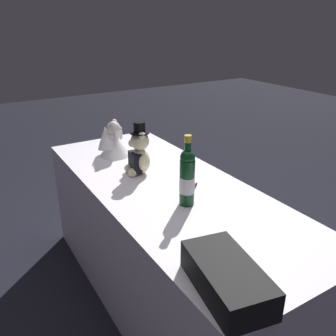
% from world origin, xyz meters
% --- Properties ---
extents(ground_plane, '(12.00, 12.00, 0.00)m').
position_xyz_m(ground_plane, '(0.00, 0.00, 0.00)').
color(ground_plane, black).
extents(reception_table, '(1.84, 0.73, 0.71)m').
position_xyz_m(reception_table, '(0.00, 0.00, 0.36)').
color(reception_table, white).
rests_on(reception_table, ground_plane).
extents(teddy_bear_groom, '(0.16, 0.14, 0.29)m').
position_xyz_m(teddy_bear_groom, '(-0.23, -0.05, 0.83)').
color(teddy_bear_groom, beige).
rests_on(teddy_bear_groom, reception_table).
extents(teddy_bear_bride, '(0.23, 0.24, 0.23)m').
position_xyz_m(teddy_bear_bride, '(-0.56, -0.07, 0.81)').
color(teddy_bear_bride, white).
rests_on(teddy_bear_bride, reception_table).
extents(champagne_bottle, '(0.07, 0.07, 0.34)m').
position_xyz_m(champagne_bottle, '(0.21, -0.03, 0.85)').
color(champagne_bottle, '#0F3F1D').
rests_on(champagne_bottle, reception_table).
extents(signing_pen, '(0.11, 0.12, 0.01)m').
position_xyz_m(signing_pen, '(0.11, 0.09, 0.72)').
color(signing_pen, black).
rests_on(signing_pen, reception_table).
extents(gift_case_black, '(0.37, 0.24, 0.10)m').
position_xyz_m(gift_case_black, '(0.76, -0.24, 0.76)').
color(gift_case_black, black).
rests_on(gift_case_black, reception_table).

